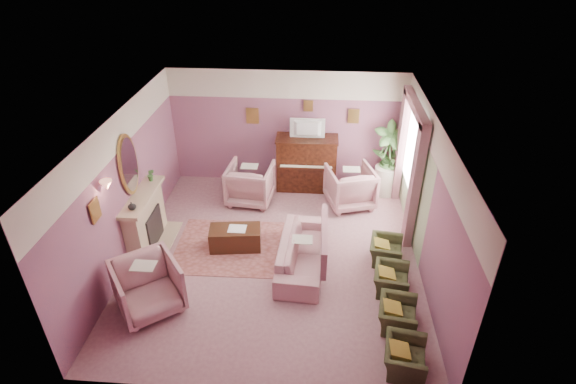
# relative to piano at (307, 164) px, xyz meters

# --- Properties ---
(floor) EXTENTS (5.50, 6.00, 0.01)m
(floor) POSITION_rel_piano_xyz_m (-0.50, -2.68, -0.65)
(floor) COLOR #9F6D76
(floor) RESTS_ON ground
(ceiling) EXTENTS (5.50, 6.00, 0.01)m
(ceiling) POSITION_rel_piano_xyz_m (-0.50, -2.68, 2.15)
(ceiling) COLOR beige
(ceiling) RESTS_ON wall_back
(wall_back) EXTENTS (5.50, 0.02, 2.80)m
(wall_back) POSITION_rel_piano_xyz_m (-0.50, 0.32, 0.75)
(wall_back) COLOR #754C73
(wall_back) RESTS_ON floor
(wall_front) EXTENTS (5.50, 0.02, 2.80)m
(wall_front) POSITION_rel_piano_xyz_m (-0.50, -5.68, 0.75)
(wall_front) COLOR #754C73
(wall_front) RESTS_ON floor
(wall_left) EXTENTS (0.02, 6.00, 2.80)m
(wall_left) POSITION_rel_piano_xyz_m (-3.25, -2.68, 0.75)
(wall_left) COLOR #754C73
(wall_left) RESTS_ON floor
(wall_right) EXTENTS (0.02, 6.00, 2.80)m
(wall_right) POSITION_rel_piano_xyz_m (2.25, -2.68, 0.75)
(wall_right) COLOR #754C73
(wall_right) RESTS_ON floor
(picture_rail_band) EXTENTS (5.50, 0.01, 0.65)m
(picture_rail_band) POSITION_rel_piano_xyz_m (-0.50, 0.31, 1.82)
(picture_rail_band) COLOR silver
(picture_rail_band) RESTS_ON wall_back
(stripe_panel) EXTENTS (0.01, 3.00, 2.15)m
(stripe_panel) POSITION_rel_piano_xyz_m (2.23, -1.38, 0.42)
(stripe_panel) COLOR #A6BF8F
(stripe_panel) RESTS_ON wall_right
(fireplace_surround) EXTENTS (0.30, 1.40, 1.10)m
(fireplace_surround) POSITION_rel_piano_xyz_m (-3.09, -2.48, -0.10)
(fireplace_surround) COLOR #C9B08B
(fireplace_surround) RESTS_ON floor
(fireplace_inset) EXTENTS (0.18, 0.72, 0.68)m
(fireplace_inset) POSITION_rel_piano_xyz_m (-2.99, -2.48, -0.25)
(fireplace_inset) COLOR black
(fireplace_inset) RESTS_ON floor
(fire_ember) EXTENTS (0.06, 0.54, 0.10)m
(fire_ember) POSITION_rel_piano_xyz_m (-2.95, -2.48, -0.43)
(fire_ember) COLOR orange
(fire_ember) RESTS_ON floor
(mantel_shelf) EXTENTS (0.40, 1.55, 0.07)m
(mantel_shelf) POSITION_rel_piano_xyz_m (-3.06, -2.48, 0.47)
(mantel_shelf) COLOR #C9B08B
(mantel_shelf) RESTS_ON fireplace_surround
(hearth) EXTENTS (0.55, 1.50, 0.02)m
(hearth) POSITION_rel_piano_xyz_m (-2.89, -2.48, -0.64)
(hearth) COLOR #C9B08B
(hearth) RESTS_ON floor
(mirror_frame) EXTENTS (0.04, 0.72, 1.20)m
(mirror_frame) POSITION_rel_piano_xyz_m (-3.20, -2.48, 1.15)
(mirror_frame) COLOR #B79445
(mirror_frame) RESTS_ON wall_left
(mirror_glass) EXTENTS (0.01, 0.60, 1.06)m
(mirror_glass) POSITION_rel_piano_xyz_m (-3.17, -2.48, 1.15)
(mirror_glass) COLOR silver
(mirror_glass) RESTS_ON wall_left
(sconce_shade) EXTENTS (0.20, 0.20, 0.16)m
(sconce_shade) POSITION_rel_piano_xyz_m (-3.12, -3.53, 1.33)
(sconce_shade) COLOR #FE9D7F
(sconce_shade) RESTS_ON wall_left
(piano) EXTENTS (1.40, 0.60, 1.30)m
(piano) POSITION_rel_piano_xyz_m (0.00, 0.00, 0.00)
(piano) COLOR #33150B
(piano) RESTS_ON floor
(piano_keyshelf) EXTENTS (1.30, 0.12, 0.06)m
(piano_keyshelf) POSITION_rel_piano_xyz_m (-0.00, -0.35, 0.07)
(piano_keyshelf) COLOR #33150B
(piano_keyshelf) RESTS_ON piano
(piano_keys) EXTENTS (1.20, 0.08, 0.02)m
(piano_keys) POSITION_rel_piano_xyz_m (0.00, -0.35, 0.11)
(piano_keys) COLOR white
(piano_keys) RESTS_ON piano
(piano_top) EXTENTS (1.45, 0.65, 0.04)m
(piano_top) POSITION_rel_piano_xyz_m (0.00, 0.00, 0.66)
(piano_top) COLOR #33150B
(piano_top) RESTS_ON piano
(television) EXTENTS (0.80, 0.12, 0.48)m
(television) POSITION_rel_piano_xyz_m (0.00, -0.05, 0.95)
(television) COLOR black
(television) RESTS_ON piano
(print_back_left) EXTENTS (0.30, 0.03, 0.38)m
(print_back_left) POSITION_rel_piano_xyz_m (-1.30, 0.28, 1.07)
(print_back_left) COLOR #B79445
(print_back_left) RESTS_ON wall_back
(print_back_right) EXTENTS (0.26, 0.03, 0.34)m
(print_back_right) POSITION_rel_piano_xyz_m (1.05, 0.28, 1.13)
(print_back_right) COLOR #B79445
(print_back_right) RESTS_ON wall_back
(print_back_mid) EXTENTS (0.22, 0.03, 0.26)m
(print_back_mid) POSITION_rel_piano_xyz_m (0.00, 0.28, 1.35)
(print_back_mid) COLOR #B79445
(print_back_mid) RESTS_ON wall_back
(print_left_wall) EXTENTS (0.03, 0.28, 0.36)m
(print_left_wall) POSITION_rel_piano_xyz_m (-3.21, -3.88, 1.07)
(print_left_wall) COLOR #B79445
(print_left_wall) RESTS_ON wall_left
(window_blind) EXTENTS (0.03, 1.40, 1.80)m
(window_blind) POSITION_rel_piano_xyz_m (2.20, -1.13, 1.05)
(window_blind) COLOR beige
(window_blind) RESTS_ON wall_right
(curtain_left) EXTENTS (0.16, 0.34, 2.60)m
(curtain_left) POSITION_rel_piano_xyz_m (2.12, -2.05, 0.65)
(curtain_left) COLOR #99626F
(curtain_left) RESTS_ON floor
(curtain_right) EXTENTS (0.16, 0.34, 2.60)m
(curtain_right) POSITION_rel_piano_xyz_m (2.12, -0.21, 0.65)
(curtain_right) COLOR #99626F
(curtain_right) RESTS_ON floor
(pelmet) EXTENTS (0.16, 2.20, 0.16)m
(pelmet) POSITION_rel_piano_xyz_m (2.12, -1.13, 1.91)
(pelmet) COLOR #99626F
(pelmet) RESTS_ON wall_right
(mantel_plant) EXTENTS (0.16, 0.16, 0.28)m
(mantel_plant) POSITION_rel_piano_xyz_m (-3.05, -1.93, 0.64)
(mantel_plant) COLOR #487D3C
(mantel_plant) RESTS_ON mantel_shelf
(mantel_vase) EXTENTS (0.16, 0.16, 0.16)m
(mantel_vase) POSITION_rel_piano_xyz_m (-3.05, -2.98, 0.58)
(mantel_vase) COLOR silver
(mantel_vase) RESTS_ON mantel_shelf
(area_rug) EXTENTS (2.53, 1.84, 0.01)m
(area_rug) POSITION_rel_piano_xyz_m (-1.26, -2.48, -0.64)
(area_rug) COLOR #9C5653
(area_rug) RESTS_ON floor
(coffee_table) EXTENTS (1.05, 0.62, 0.45)m
(coffee_table) POSITION_rel_piano_xyz_m (-1.31, -2.47, -0.43)
(coffee_table) COLOR #3C2012
(coffee_table) RESTS_ON floor
(table_paper) EXTENTS (0.35, 0.28, 0.01)m
(table_paper) POSITION_rel_piano_xyz_m (-1.26, -2.47, -0.20)
(table_paper) COLOR white
(table_paper) RESTS_ON coffee_table
(sofa) EXTENTS (0.69, 2.07, 0.84)m
(sofa) POSITION_rel_piano_xyz_m (0.04, -2.91, -0.23)
(sofa) COLOR #BE8A8E
(sofa) RESTS_ON floor
(sofa_throw) EXTENTS (0.10, 1.57, 0.57)m
(sofa_throw) POSITION_rel_piano_xyz_m (0.44, -2.91, -0.05)
(sofa_throw) COLOR #99626F
(sofa_throw) RESTS_ON sofa
(floral_armchair_left) EXTENTS (0.98, 0.98, 1.02)m
(floral_armchair_left) POSITION_rel_piano_xyz_m (-1.26, -0.71, -0.14)
(floral_armchair_left) COLOR #BE8A8E
(floral_armchair_left) RESTS_ON floor
(floral_armchair_right) EXTENTS (0.98, 0.98, 1.02)m
(floral_armchair_right) POSITION_rel_piano_xyz_m (1.02, -0.69, -0.14)
(floral_armchair_right) COLOR #BE8A8E
(floral_armchair_right) RESTS_ON floor
(floral_armchair_front) EXTENTS (0.98, 0.98, 1.02)m
(floral_armchair_front) POSITION_rel_piano_xyz_m (-2.45, -4.21, -0.14)
(floral_armchair_front) COLOR #BE8A8E
(floral_armchair_front) RESTS_ON floor
(olive_chair_a) EXTENTS (0.48, 0.69, 0.60)m
(olive_chair_a) POSITION_rel_piano_xyz_m (1.63, -5.11, -0.35)
(olive_chair_a) COLOR #3C4224
(olive_chair_a) RESTS_ON floor
(olive_chair_b) EXTENTS (0.48, 0.69, 0.60)m
(olive_chair_b) POSITION_rel_piano_xyz_m (1.63, -4.29, -0.35)
(olive_chair_b) COLOR #3C4224
(olive_chair_b) RESTS_ON floor
(olive_chair_c) EXTENTS (0.48, 0.69, 0.60)m
(olive_chair_c) POSITION_rel_piano_xyz_m (1.63, -3.47, -0.35)
(olive_chair_c) COLOR #3C4224
(olive_chair_c) RESTS_ON floor
(olive_chair_d) EXTENTS (0.48, 0.69, 0.60)m
(olive_chair_d) POSITION_rel_piano_xyz_m (1.63, -2.65, -0.35)
(olive_chair_d) COLOR #3C4224
(olive_chair_d) RESTS_ON floor
(side_table) EXTENTS (0.52, 0.52, 0.70)m
(side_table) POSITION_rel_piano_xyz_m (1.87, -0.13, -0.30)
(side_table) COLOR beige
(side_table) RESTS_ON floor
(side_plant_big) EXTENTS (0.30, 0.30, 0.34)m
(side_plant_big) POSITION_rel_piano_xyz_m (1.87, -0.13, 0.22)
(side_plant_big) COLOR #487D3C
(side_plant_big) RESTS_ON side_table
(side_plant_small) EXTENTS (0.16, 0.16, 0.28)m
(side_plant_small) POSITION_rel_piano_xyz_m (1.99, -0.23, 0.19)
(side_plant_small) COLOR #487D3C
(side_plant_small) RESTS_ON side_table
(palm_pot) EXTENTS (0.34, 0.34, 0.34)m
(palm_pot) POSITION_rel_piano_xyz_m (1.90, -0.04, -0.48)
(palm_pot) COLOR brown
(palm_pot) RESTS_ON floor
(palm_plant) EXTENTS (0.76, 0.76, 1.44)m
(palm_plant) POSITION_rel_piano_xyz_m (1.90, -0.04, 0.41)
(palm_plant) COLOR #487D3C
(palm_plant) RESTS_ON palm_pot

